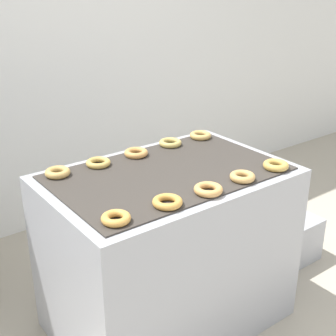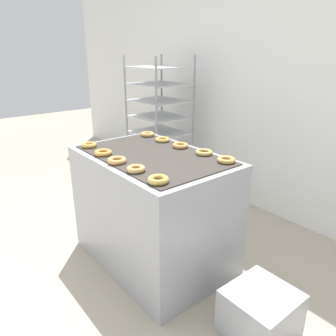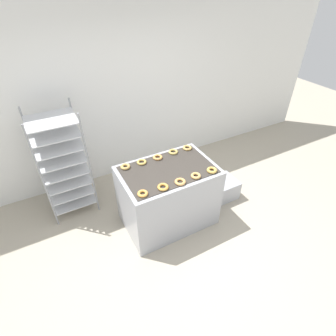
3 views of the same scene
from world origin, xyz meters
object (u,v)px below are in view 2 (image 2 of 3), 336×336
(baking_rack_cart, at_px, (159,125))
(donut_far_right, at_px, (204,152))
(glaze_bin, at_px, (260,313))
(donut_far_center, at_px, (180,145))
(donut_near_left, at_px, (103,153))
(donut_near_leftmost, at_px, (89,145))
(donut_far_leftmost, at_px, (148,134))
(donut_near_right, at_px, (136,169))
(donut_near_center, at_px, (117,160))
(donut_far_rightmost, at_px, (226,160))
(donut_far_left, at_px, (163,140))
(fryer_machine, at_px, (153,209))
(donut_near_rightmost, at_px, (158,180))

(baking_rack_cart, height_order, donut_far_right, baking_rack_cart)
(glaze_bin, relative_size, donut_far_center, 3.05)
(donut_near_left, bearing_deg, donut_near_leftmost, 178.10)
(donut_far_leftmost, xyz_separation_m, donut_far_right, (0.70, 0.02, -0.00))
(donut_near_leftmost, relative_size, donut_near_right, 0.98)
(donut_near_leftmost, distance_m, donut_near_center, 0.47)
(donut_near_right, bearing_deg, donut_far_right, 88.27)
(donut_near_left, distance_m, donut_far_leftmost, 0.62)
(donut_near_right, relative_size, donut_far_rightmost, 0.95)
(donut_far_left, xyz_separation_m, donut_far_rightmost, (0.70, 0.01, 0.00))
(glaze_bin, bearing_deg, donut_far_rightmost, 155.64)
(fryer_machine, bearing_deg, donut_near_center, -89.86)
(donut_near_rightmost, height_order, donut_far_rightmost, donut_near_rightmost)
(donut_near_leftmost, bearing_deg, donut_near_rightmost, -0.80)
(baking_rack_cart, height_order, glaze_bin, baking_rack_cart)
(glaze_bin, bearing_deg, baking_rack_cart, 157.57)
(donut_far_leftmost, xyz_separation_m, donut_far_left, (0.22, -0.00, -0.00))
(donut_near_rightmost, bearing_deg, donut_near_left, 179.61)
(donut_near_leftmost, xyz_separation_m, donut_far_right, (0.71, 0.58, -0.00))
(baking_rack_cart, bearing_deg, donut_near_rightmost, -37.58)
(donut_near_left, xyz_separation_m, donut_near_center, (0.22, -0.01, 0.00))
(fryer_machine, xyz_separation_m, donut_near_rightmost, (0.46, -0.29, 0.47))
(donut_near_leftmost, relative_size, donut_near_center, 0.91)
(donut_near_right, xyz_separation_m, donut_near_rightmost, (0.24, -0.00, 0.00))
(donut_near_left, bearing_deg, donut_near_right, -0.56)
(glaze_bin, xyz_separation_m, donut_far_left, (-1.26, 0.24, 0.78))
(donut_near_right, bearing_deg, donut_near_rightmost, -0.08)
(fryer_machine, height_order, donut_near_right, donut_near_right)
(donut_far_left, xyz_separation_m, donut_far_right, (0.48, 0.02, 0.00))
(baking_rack_cart, bearing_deg, donut_near_left, -53.26)
(baking_rack_cart, distance_m, donut_near_right, 1.83)
(glaze_bin, relative_size, donut_far_rightmost, 3.06)
(donut_far_leftmost, bearing_deg, donut_near_left, -67.39)
(donut_near_left, height_order, donut_far_leftmost, donut_far_leftmost)
(fryer_machine, xyz_separation_m, donut_near_right, (0.22, -0.29, 0.47))
(glaze_bin, xyz_separation_m, donut_far_right, (-0.78, 0.26, 0.78))
(donut_far_leftmost, bearing_deg, donut_far_left, -0.91)
(fryer_machine, xyz_separation_m, baking_rack_cart, (-1.13, 0.93, 0.35))
(glaze_bin, bearing_deg, donut_far_leftmost, 170.68)
(donut_near_right, xyz_separation_m, donut_far_leftmost, (-0.68, 0.58, 0.00))
(donut_near_leftmost, xyz_separation_m, donut_far_left, (0.23, 0.56, -0.00))
(baking_rack_cart, height_order, donut_far_rightmost, baking_rack_cart)
(baking_rack_cart, distance_m, donut_near_left, 1.53)
(donut_far_leftmost, xyz_separation_m, donut_far_center, (0.45, -0.00, -0.00))
(glaze_bin, height_order, donut_near_rightmost, donut_near_rightmost)
(donut_near_center, height_order, donut_far_right, donut_near_center)
(donut_near_left, xyz_separation_m, donut_far_right, (0.46, 0.59, -0.00))
(baking_rack_cart, relative_size, donut_near_center, 12.05)
(fryer_machine, relative_size, donut_near_right, 10.00)
(donut_far_leftmost, bearing_deg, donut_far_center, -0.54)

